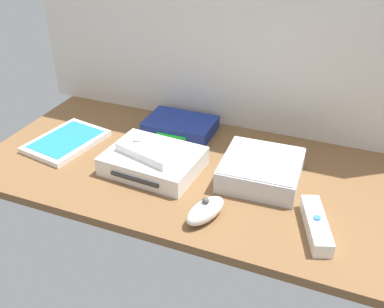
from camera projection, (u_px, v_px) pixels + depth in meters
ground_plane at (192, 172)px, 103.36cm from camera, size 100.00×48.00×2.00cm
back_wall at (231, 4)px, 105.44cm from camera, size 110.00×1.20×64.00cm
game_console at (153, 161)px, 101.52cm from camera, size 22.01×17.55×4.40cm
mini_computer at (261, 170)px, 97.74cm from camera, size 17.74×17.74×5.30cm
game_case at (66, 141)px, 112.17cm from camera, size 16.65×21.04×1.56cm
network_router at (180, 125)px, 117.45cm from camera, size 18.18×12.60×3.40cm
remote_wand at (316, 225)px, 83.68cm from camera, size 8.31×15.16×3.40cm
remote_nunchuk at (205, 211)px, 86.47cm from camera, size 7.63×10.91×5.10cm
remote_classic_pad at (150, 149)px, 99.72cm from camera, size 16.01×11.55×2.40cm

